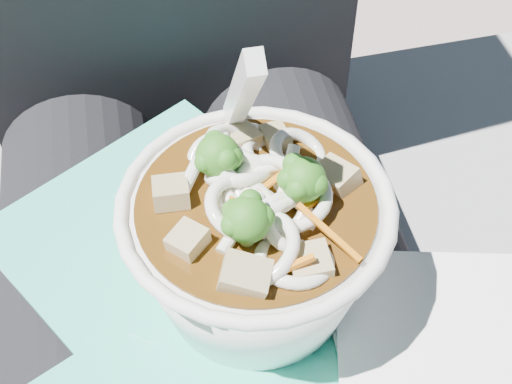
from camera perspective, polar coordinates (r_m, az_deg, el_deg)
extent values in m
cube|color=slate|center=(0.93, -3.79, -13.18)|extent=(1.02, 0.54, 0.48)
cylinder|color=black|center=(0.59, -12.70, -13.09)|extent=(0.15, 0.48, 0.15)
cylinder|color=black|center=(0.59, 6.40, -10.01)|extent=(0.15, 0.48, 0.15)
cube|color=#2EC1A0|center=(0.49, -0.90, -12.79)|extent=(0.21, 0.19, 0.00)
cube|color=#2EC1A0|center=(0.55, -0.96, -2.55)|extent=(0.17, 0.19, 0.00)
cube|color=#2EC1A0|center=(0.49, -5.58, -12.21)|extent=(0.15, 0.13, 0.00)
cube|color=#2EC1A0|center=(0.54, -7.72, -2.98)|extent=(0.28, 0.28, 0.00)
cube|color=#2EC1A0|center=(0.49, -0.56, -11.12)|extent=(0.15, 0.14, 0.00)
cube|color=#2EC1A0|center=(0.49, -0.41, -9.88)|extent=(0.16, 0.16, 0.00)
cube|color=#2EC1A0|center=(0.49, 0.43, -10.11)|extent=(0.21, 0.19, 0.00)
cube|color=#2EC1A0|center=(0.49, 0.04, -9.14)|extent=(0.17, 0.17, 0.00)
cube|color=white|center=(0.48, 14.56, -13.14)|extent=(0.13, 0.13, 0.00)
cube|color=white|center=(0.48, 14.02, -10.80)|extent=(0.15, 0.15, 0.00)
torus|color=white|center=(0.42, 0.00, -1.07)|extent=(0.17, 0.17, 0.01)
cylinder|color=#402509|center=(0.42, 0.00, -1.32)|extent=(0.14, 0.14, 0.01)
torus|color=white|center=(0.44, 0.09, 3.77)|extent=(0.07, 0.07, 0.04)
torus|color=white|center=(0.40, -1.16, -1.25)|extent=(0.05, 0.05, 0.03)
torus|color=white|center=(0.42, 0.41, 0.18)|extent=(0.07, 0.07, 0.02)
torus|color=white|center=(0.42, 0.15, -0.77)|extent=(0.06, 0.05, 0.04)
torus|color=white|center=(0.42, -0.89, -1.04)|extent=(0.05, 0.06, 0.04)
torus|color=white|center=(0.43, -1.46, 1.28)|extent=(0.06, 0.05, 0.04)
torus|color=white|center=(0.44, 3.40, 3.08)|extent=(0.05, 0.05, 0.02)
torus|color=white|center=(0.41, 2.47, -0.25)|extent=(0.07, 0.07, 0.01)
torus|color=white|center=(0.42, 0.98, 0.06)|extent=(0.06, 0.06, 0.03)
torus|color=white|center=(0.40, 3.09, -5.40)|extent=(0.06, 0.06, 0.02)
torus|color=white|center=(0.44, 1.06, 2.51)|extent=(0.04, 0.04, 0.03)
torus|color=white|center=(0.40, 0.22, -4.58)|extent=(0.05, 0.05, 0.03)
torus|color=white|center=(0.44, -3.37, 2.53)|extent=(0.04, 0.05, 0.03)
torus|color=white|center=(0.42, 0.84, -0.54)|extent=(0.06, 0.06, 0.04)
torus|color=white|center=(0.41, 2.74, -2.47)|extent=(0.05, 0.04, 0.04)
torus|color=white|center=(0.43, -1.22, 2.66)|extent=(0.06, 0.07, 0.05)
cylinder|color=white|center=(0.43, 2.54, 1.51)|extent=(0.02, 0.03, 0.02)
cylinder|color=white|center=(0.40, -1.22, -2.45)|extent=(0.03, 0.04, 0.02)
cylinder|color=white|center=(0.42, -5.48, 0.80)|extent=(0.02, 0.03, 0.02)
cylinder|color=white|center=(0.40, 1.12, -3.19)|extent=(0.04, 0.02, 0.03)
cylinder|color=olive|center=(0.42, 3.73, -0.10)|extent=(0.01, 0.01, 0.02)
sphere|color=#1D5F15|center=(0.41, 3.81, 1.00)|extent=(0.03, 0.03, 0.03)
sphere|color=#1D5F15|center=(0.40, 4.88, 0.62)|extent=(0.01, 0.01, 0.01)
sphere|color=#1D5F15|center=(0.40, 3.41, 0.29)|extent=(0.01, 0.01, 0.01)
sphere|color=#1D5F15|center=(0.41, 3.04, 2.23)|extent=(0.01, 0.01, 0.01)
sphere|color=#1D5F15|center=(0.40, 2.60, 1.02)|extent=(0.01, 0.01, 0.01)
cylinder|color=olive|center=(0.43, -3.01, 1.83)|extent=(0.01, 0.01, 0.02)
sphere|color=#1D5F15|center=(0.42, -3.08, 2.94)|extent=(0.03, 0.03, 0.03)
sphere|color=#1D5F15|center=(0.41, -1.96, 2.79)|extent=(0.01, 0.01, 0.01)
sphere|color=#1D5F15|center=(0.42, -3.34, 4.08)|extent=(0.01, 0.01, 0.01)
sphere|color=#1D5F15|center=(0.41, -4.06, 2.44)|extent=(0.01, 0.01, 0.01)
sphere|color=#1D5F15|center=(0.41, -2.40, 2.63)|extent=(0.01, 0.01, 0.01)
cylinder|color=olive|center=(0.40, -0.71, -3.30)|extent=(0.01, 0.01, 0.02)
sphere|color=#1D5F15|center=(0.39, -0.73, -2.22)|extent=(0.03, 0.03, 0.03)
sphere|color=#1D5F15|center=(0.39, 0.58, -2.02)|extent=(0.01, 0.01, 0.01)
sphere|color=#1D5F15|center=(0.38, -1.88, -2.65)|extent=(0.01, 0.01, 0.01)
sphere|color=#1D5F15|center=(0.39, -1.78, -1.50)|extent=(0.01, 0.01, 0.01)
sphere|color=#1D5F15|center=(0.39, -0.46, -0.72)|extent=(0.01, 0.01, 0.01)
cube|color=orange|center=(0.44, -1.29, 3.53)|extent=(0.01, 0.05, 0.01)
cube|color=orange|center=(0.39, 5.84, -3.23)|extent=(0.03, 0.04, 0.02)
cube|color=orange|center=(0.42, 1.06, 0.68)|extent=(0.04, 0.03, 0.01)
cube|color=orange|center=(0.38, 1.80, -6.42)|extent=(0.04, 0.01, 0.02)
cube|color=orange|center=(0.43, 2.25, 2.24)|extent=(0.01, 0.04, 0.02)
cube|color=orange|center=(0.41, 0.71, -1.85)|extent=(0.04, 0.02, 0.02)
cube|color=orange|center=(0.42, 5.54, -0.20)|extent=(0.04, 0.03, 0.01)
cube|color=#A0895A|center=(0.43, 6.46, 1.16)|extent=(0.03, 0.03, 0.02)
cube|color=#A0895A|center=(0.45, 1.59, 4.21)|extent=(0.02, 0.03, 0.02)
cube|color=#A0895A|center=(0.45, -1.46, 4.31)|extent=(0.03, 0.03, 0.02)
cube|color=#A0895A|center=(0.42, -6.83, -0.03)|extent=(0.02, 0.02, 0.02)
cube|color=#A0895A|center=(0.40, -5.49, -3.89)|extent=(0.03, 0.03, 0.01)
cube|color=#A0895A|center=(0.38, -0.90, -6.74)|extent=(0.03, 0.03, 0.02)
cube|color=#A0895A|center=(0.39, 4.34, -5.73)|extent=(0.02, 0.02, 0.02)
ellipsoid|color=white|center=(0.41, 0.15, -1.61)|extent=(0.03, 0.04, 0.01)
cube|color=white|center=(0.40, -1.13, 7.86)|extent=(0.01, 0.09, 0.11)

